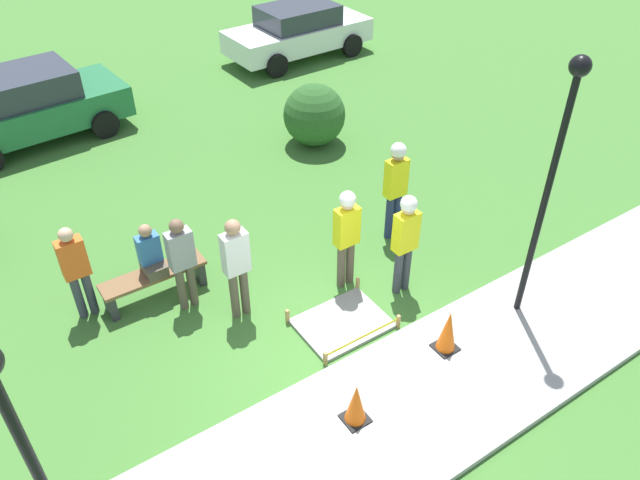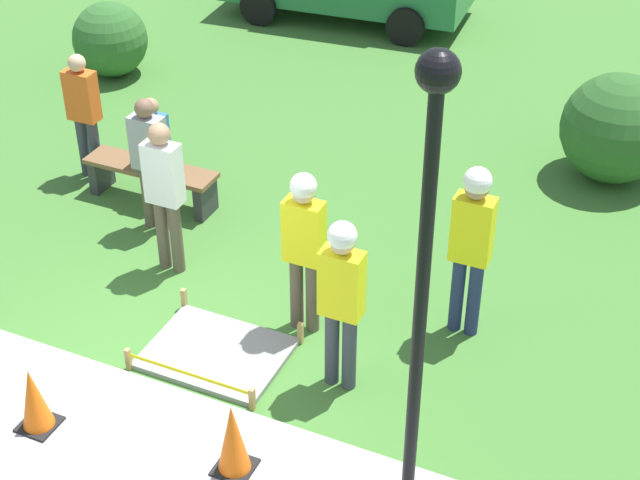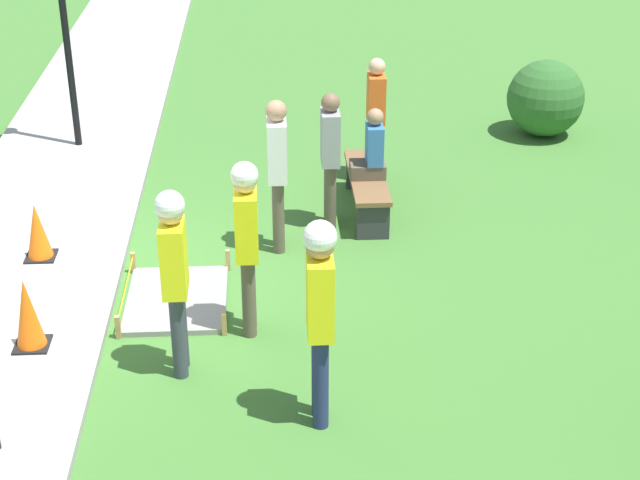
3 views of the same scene
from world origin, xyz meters
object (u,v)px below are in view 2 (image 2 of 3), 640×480
at_px(traffic_cone_far_patch, 233,439).
at_px(worker_trainee, 304,238).
at_px(park_bench, 151,177).
at_px(person_seated_on_bench, 152,140).
at_px(bystander_in_white_shirt, 150,157).
at_px(bystander_in_gray_shirt, 165,189).
at_px(worker_assistant, 342,290).
at_px(lamppost_near, 424,257).
at_px(traffic_cone_near_patch, 34,399).
at_px(worker_supervisor, 472,235).
at_px(bystander_in_orange_shirt, 84,109).

relative_size(traffic_cone_far_patch, worker_trainee, 0.39).
height_order(park_bench, person_seated_on_bench, person_seated_on_bench).
bearing_deg(bystander_in_white_shirt, bystander_in_gray_shirt, -46.59).
relative_size(person_seated_on_bench, worker_assistant, 0.47).
relative_size(bystander_in_white_shirt, lamppost_near, 0.41).
height_order(worker_trainee, lamppost_near, lamppost_near).
bearing_deg(worker_trainee, traffic_cone_near_patch, -122.93).
bearing_deg(traffic_cone_far_patch, person_seated_on_bench, 130.15).
distance_m(traffic_cone_near_patch, person_seated_on_bench, 4.14).
xyz_separation_m(worker_assistant, lamppost_near, (1.21, -1.47, 1.68)).
bearing_deg(lamppost_near, worker_trainee, 131.82).
xyz_separation_m(person_seated_on_bench, bystander_in_gray_shirt, (0.94, -1.19, 0.20)).
xyz_separation_m(worker_supervisor, lamppost_near, (0.37, -2.75, 1.62)).
bearing_deg(person_seated_on_bench, park_bench, -127.90).
height_order(bystander_in_gray_shirt, lamppost_near, lamppost_near).
relative_size(bystander_in_orange_shirt, bystander_in_gray_shirt, 0.92).
xyz_separation_m(traffic_cone_near_patch, park_bench, (-1.24, 3.89, -0.07)).
bearing_deg(bystander_in_orange_shirt, person_seated_on_bench, -8.54).
distance_m(person_seated_on_bench, worker_trainee, 3.17).
height_order(park_bench, worker_assistant, worker_assistant).
bearing_deg(bystander_in_gray_shirt, traffic_cone_near_patch, -84.49).
height_order(worker_supervisor, bystander_in_orange_shirt, worker_supervisor).
bearing_deg(person_seated_on_bench, traffic_cone_far_patch, -49.85).
relative_size(traffic_cone_far_patch, bystander_in_orange_shirt, 0.43).
relative_size(worker_supervisor, bystander_in_white_shirt, 1.14).
height_order(worker_trainee, bystander_in_white_shirt, worker_trainee).
height_order(bystander_in_orange_shirt, lamppost_near, lamppost_near).
bearing_deg(worker_assistant, lamppost_near, -50.53).
xyz_separation_m(bystander_in_gray_shirt, lamppost_near, (3.72, -2.45, 1.76)).
bearing_deg(person_seated_on_bench, bystander_in_white_shirt, -59.39).
height_order(traffic_cone_far_patch, bystander_in_white_shirt, bystander_in_white_shirt).
bearing_deg(person_seated_on_bench, bystander_in_gray_shirt, -51.88).
bearing_deg(worker_assistant, bystander_in_gray_shirt, 158.61).
xyz_separation_m(traffic_cone_far_patch, bystander_in_orange_shirt, (-4.20, 3.82, 0.50)).
distance_m(worker_trainee, lamppost_near, 3.31).
bearing_deg(bystander_in_white_shirt, lamppost_near, -35.60).
bearing_deg(bystander_in_orange_shirt, worker_supervisor, -11.16).
xyz_separation_m(traffic_cone_far_patch, worker_trainee, (-0.32, 2.13, 0.66)).
relative_size(traffic_cone_far_patch, park_bench, 0.42).
relative_size(worker_assistant, bystander_in_white_shirt, 1.10).
height_order(worker_supervisor, lamppost_near, lamppost_near).
xyz_separation_m(park_bench, worker_trainee, (2.80, -1.48, 0.77)).
xyz_separation_m(traffic_cone_near_patch, worker_supervisor, (3.09, 3.04, 0.77)).
xyz_separation_m(traffic_cone_near_patch, bystander_in_orange_shirt, (-2.32, 4.10, 0.54)).
bearing_deg(park_bench, traffic_cone_far_patch, -49.10).
height_order(park_bench, worker_trainee, worker_trainee).
bearing_deg(worker_supervisor, park_bench, 168.91).
distance_m(person_seated_on_bench, lamppost_near, 6.23).
bearing_deg(park_bench, worker_supervisor, -11.09).
bearing_deg(park_bench, worker_trainee, -27.81).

